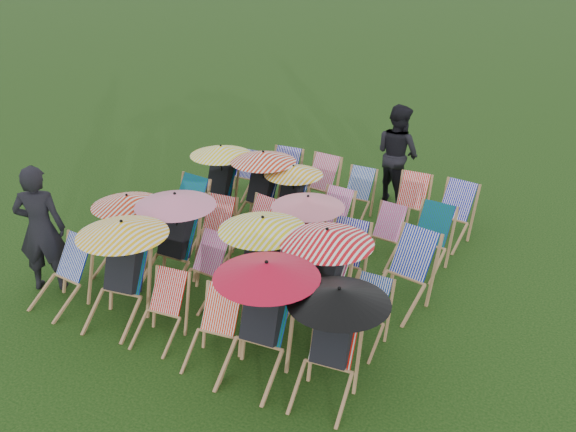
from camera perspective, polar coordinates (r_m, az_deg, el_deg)
The scene contains 33 objects.
ground at distance 9.93m, azimuth -1.28°, elevation -4.85°, with size 100.00×100.00×0.00m, color black.
deckchair_0 at distance 9.41m, azimuth -19.52°, elevation -5.00°, with size 0.69×0.90×0.92m.
deckchair_1 at distance 8.70m, azimuth -14.79°, elevation -4.70°, with size 1.19×1.29×1.42m.
deckchair_2 at distance 8.37m, azimuth -11.32°, elevation -8.25°, with size 0.63×0.82×0.83m.
deckchair_3 at distance 7.88m, azimuth -6.64°, elevation -10.08°, with size 0.67×0.86×0.86m.
deckchair_4 at distance 7.44m, azimuth -2.57°, elevation -9.07°, with size 1.23×1.30×1.46m.
deckchair_5 at distance 7.17m, azimuth 3.78°, elevation -11.13°, with size 1.14×1.21×1.35m.
deckchair_6 at distance 9.88m, azimuth -14.38°, elevation -1.49°, with size 1.06×1.12×1.26m.
deckchair_7 at distance 9.45m, azimuth -10.36°, elevation -1.88°, with size 1.17×1.22×1.39m.
deckchair_8 at distance 9.12m, azimuth -7.76°, elevation -4.78°, with size 0.65×0.86×0.89m.
deckchair_9 at distance 8.57m, azimuth -2.83°, elevation -4.34°, with size 1.18×1.23×1.40m.
deckchair_10 at distance 8.23m, azimuth 2.68°, elevation -5.58°, with size 1.20×1.27×1.42m.
deckchair_11 at distance 8.19m, azimuth 6.78°, elevation -8.79°, with size 0.55×0.76×0.81m.
deckchair_12 at distance 10.76m, azimuth -9.66°, elevation 0.31°, with size 0.79×1.02×1.03m.
deckchair_13 at distance 10.27m, azimuth -6.76°, elevation -1.19°, with size 0.65×0.86×0.88m.
deckchair_14 at distance 9.84m, azimuth -3.24°, elevation -1.84°, with size 0.83×1.04×1.01m.
deckchair_15 at distance 9.46m, azimuth 1.33°, elevation -1.79°, with size 1.08×1.17×1.28m.
deckchair_16 at distance 9.23m, azimuth 4.64°, elevation -3.94°, with size 0.64×0.90×0.97m.
deckchair_17 at distance 8.97m, azimuth 10.18°, elevation -4.99°, with size 0.85×1.05×1.03m.
deckchair_18 at distance 11.56m, azimuth -6.33°, elevation 3.23°, with size 1.10×1.14×1.30m.
deckchair_19 at distance 11.10m, azimuth -2.67°, elevation 2.54°, with size 1.13×1.19×1.34m.
deckchair_20 at distance 10.88m, azimuth 0.08°, elevation 1.61°, with size 1.00×1.04×1.18m.
deckchair_21 at distance 10.50m, azimuth 3.63°, elevation -0.40°, with size 0.66×0.87×0.90m.
deckchair_22 at distance 10.15m, azimuth 8.41°, elevation -1.75°, with size 0.64×0.83×0.84m.
deckchair_23 at distance 10.01m, azimuth 12.21°, elevation -2.12°, with size 0.71×0.93×0.95m.
deckchair_24 at distance 12.53m, azimuth -4.34°, elevation 3.70°, with size 0.57×0.77×0.82m.
deckchair_25 at distance 12.12m, azimuth -0.75°, elevation 3.40°, with size 0.69×0.93×0.97m.
deckchair_26 at distance 11.77m, azimuth 2.46°, elevation 2.71°, with size 0.73×0.95×0.97m.
deckchair_27 at distance 11.55m, azimuth 5.96°, elevation 1.82°, with size 0.57×0.80×0.85m.
deckchair_28 at distance 11.25m, azimuth 10.65°, elevation 1.04°, with size 0.62×0.86×0.91m.
deckchair_29 at distance 10.95m, azimuth 14.22°, elevation 0.10°, with size 0.75×0.96×0.95m.
person_left at distance 9.71m, azimuth -21.14°, elevation -1.06°, with size 0.69×0.46×1.90m, color black.
person_rear at distance 12.20m, azimuth 9.70°, elevation 5.47°, with size 0.92×0.71×1.88m, color black.
Camera 1 is at (4.36, -7.44, 4.92)m, focal length 40.00 mm.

